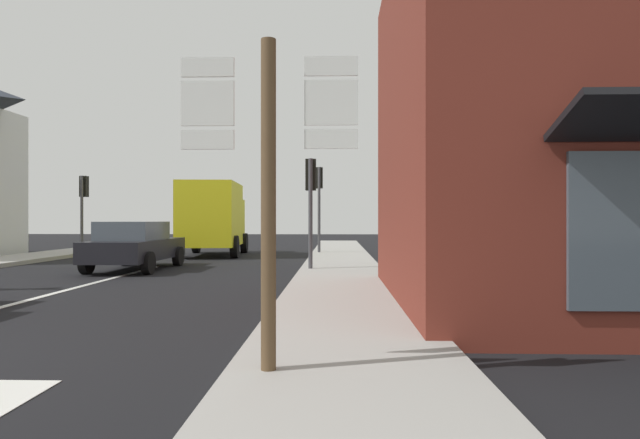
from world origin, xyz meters
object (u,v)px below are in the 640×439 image
(sedan_far, at_px, (135,245))
(traffic_light_far_left, at_px, (83,197))
(delivery_truck, at_px, (213,217))
(traffic_light_near_right, at_px, (311,189))
(traffic_light_far_right, at_px, (319,190))
(route_sign_post, at_px, (269,179))

(sedan_far, xyz_separation_m, traffic_light_far_left, (-4.80, 6.51, 1.77))
(delivery_truck, bearing_deg, traffic_light_near_right, -57.25)
(traffic_light_far_right, bearing_deg, traffic_light_far_left, -178.57)
(traffic_light_far_left, distance_m, traffic_light_near_right, 12.45)
(route_sign_post, bearing_deg, traffic_light_near_right, 90.61)
(delivery_truck, height_order, traffic_light_near_right, traffic_light_near_right)
(route_sign_post, bearing_deg, sedan_far, 116.78)
(route_sign_post, bearing_deg, traffic_light_far_left, 120.62)
(sedan_far, bearing_deg, traffic_light_far_right, 51.51)
(traffic_light_near_right, bearing_deg, traffic_light_far_right, 90.00)
(route_sign_post, xyz_separation_m, traffic_light_far_left, (-10.28, 17.37, 0.62))
(route_sign_post, height_order, traffic_light_far_right, traffic_light_far_right)
(route_sign_post, height_order, traffic_light_near_right, traffic_light_near_right)
(sedan_far, relative_size, traffic_light_far_left, 1.23)
(sedan_far, distance_m, route_sign_post, 12.23)
(traffic_light_far_left, bearing_deg, traffic_light_far_right, 1.43)
(route_sign_post, xyz_separation_m, traffic_light_far_right, (-0.11, 17.63, 0.89))
(delivery_truck, distance_m, route_sign_post, 17.78)
(sedan_far, height_order, traffic_light_near_right, traffic_light_near_right)
(delivery_truck, height_order, traffic_light_far_left, traffic_light_far_left)
(delivery_truck, bearing_deg, traffic_light_far_left, 177.97)
(delivery_truck, relative_size, traffic_light_far_right, 1.36)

